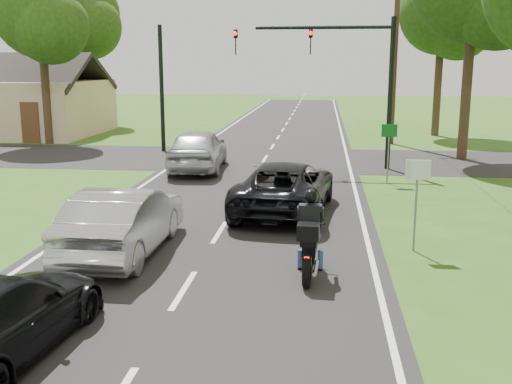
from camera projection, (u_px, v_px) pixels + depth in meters
ground at (184, 291)px, 11.38m from camera, size 140.00×140.00×0.00m
road at (248, 185)px, 21.09m from camera, size 8.00×100.00×0.01m
cross_road at (265, 159)px, 26.92m from camera, size 60.00×7.00×0.01m
motorcycle_rider at (310, 242)px, 12.02m from camera, size 0.59×2.09×1.80m
dark_suv at (285, 187)px, 17.21m from camera, size 2.92×5.51×1.48m
silver_sedan at (124, 221)px, 13.42m from camera, size 1.64×4.64×1.53m
silver_suv at (198, 149)px, 23.90m from camera, size 2.31×5.08×1.69m
traffic_signal at (344, 65)px, 23.74m from camera, size 6.38×0.44×6.00m
signal_pole_far at (162, 89)px, 28.79m from camera, size 0.20×0.20×6.00m
utility_pole_far at (395, 46)px, 31.00m from camera, size 1.60×0.28×10.00m
sign_white at (417, 183)px, 13.42m from camera, size 0.55×0.07×2.12m
sign_green at (389, 139)px, 21.17m from camera, size 0.55×0.07×2.12m
tree_row_e at (448, 16)px, 33.94m from camera, size 5.28×5.12×9.61m
tree_left_near at (44, 17)px, 30.49m from camera, size 5.12×4.96×9.22m
tree_left_far at (83, 19)px, 40.26m from camera, size 5.76×5.58×10.14m
house at (14, 105)px, 36.05m from camera, size 10.20×8.00×4.84m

